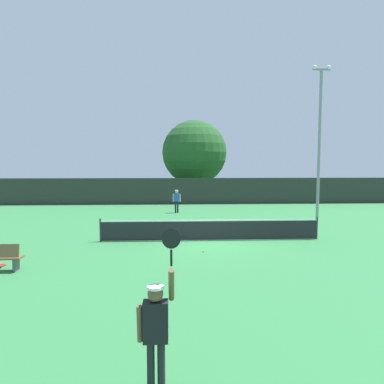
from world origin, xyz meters
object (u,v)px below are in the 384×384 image
tennis_ball (204,251)px  light_pole (320,134)px  large_tree (194,153)px  player_receiving (177,199)px  player_serving (156,323)px  spare_racket (2,265)px  parked_car_near (165,189)px  parked_car_mid (244,189)px

tennis_ball → light_pole: light_pole is taller
tennis_ball → large_tree: large_tree is taller
tennis_ball → large_tree: size_ratio=0.01×
player_receiving → tennis_ball: 11.37m
light_pole → large_tree: 15.39m
player_serving → player_receiving: size_ratio=1.55×
spare_racket → parked_car_near: parked_car_near is taller
large_tree → player_serving: bearing=-94.3°
light_pole → parked_car_near: bearing=120.3°
parked_car_near → parked_car_mid: 8.85m
parked_car_near → parked_car_mid: (8.80, -0.88, 0.00)m
player_serving → large_tree: (2.26, 29.87, 3.59)m
player_serving → parked_car_mid: player_serving is taller
spare_racket → tennis_ball: bearing=11.9°
light_pole → tennis_ball: bearing=-135.7°
player_serving → parked_car_near: size_ratio=0.60×
player_receiving → spare_racket: size_ratio=3.21×
spare_racket → large_tree: large_tree is taller
player_serving → light_pole: bearing=60.0°
player_serving → tennis_ball: bearing=80.4°
player_receiving → spare_racket: bearing=64.2°
player_receiving → large_tree: (1.87, 10.10, 3.71)m
player_serving → player_receiving: 19.77m
large_tree → light_pole: bearing=-62.3°
spare_racket → parked_car_mid: (13.78, 25.92, 0.76)m
spare_racket → player_receiving: bearing=64.2°
player_serving → large_tree: 30.17m
player_serving → large_tree: bearing=85.7°
light_pole → parked_car_mid: 17.33m
spare_racket → large_tree: 24.73m
player_receiving → parked_car_near: parked_car_near is taller
light_pole → large_tree: bearing=117.7°
player_serving → spare_racket: size_ratio=4.97×
spare_racket → large_tree: bearing=70.6°
tennis_ball → parked_car_near: size_ratio=0.02×
player_receiving → parked_car_mid: parked_car_mid is taller
parked_car_near → light_pole: bearing=-61.7°
player_receiving → parked_car_mid: (7.59, 13.12, -0.24)m
light_pole → player_serving: bearing=-120.0°
parked_car_near → spare_racket: bearing=-102.6°
player_serving → parked_car_near: bearing=91.4°
player_receiving → light_pole: bearing=158.7°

